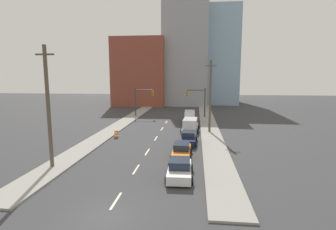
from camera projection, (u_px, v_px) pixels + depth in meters
name	position (u px, v px, depth m)	size (l,w,h in m)	color
ground_plane	(106.00, 217.00, 15.23)	(200.00, 200.00, 0.00)	#38383A
sidewalk_left	(142.00, 111.00, 60.29)	(2.77, 90.13, 0.15)	gray
sidewalk_right	(205.00, 112.00, 58.76)	(2.77, 90.13, 0.15)	gray
lane_stripe_at_2m	(116.00, 201.00, 17.19)	(0.16, 2.40, 0.01)	beige
lane_stripe_at_8m	(136.00, 169.00, 22.97)	(0.16, 2.40, 0.01)	beige
lane_stripe_at_13m	(147.00, 152.00, 28.17)	(0.16, 2.40, 0.01)	beige
lane_stripe_at_19m	(156.00, 138.00, 34.23)	(0.16, 2.40, 0.01)	beige
lane_stripe_at_26m	(162.00, 129.00, 40.43)	(0.16, 2.40, 0.01)	beige
lane_stripe_at_32m	(166.00, 122.00, 46.28)	(0.16, 2.40, 0.01)	beige
building_brick_left	(142.00, 72.00, 74.52)	(14.00, 16.00, 18.04)	brown
building_office_center	(186.00, 56.00, 76.45)	(12.00, 20.00, 27.85)	#99999E
building_glass_right	(214.00, 58.00, 79.57)	(13.00, 20.00, 27.09)	#8CADC6
traffic_signal_left	(141.00, 98.00, 51.70)	(3.78, 0.35, 5.76)	#38383D
traffic_signal_right	(199.00, 99.00, 50.49)	(3.78, 0.35, 5.76)	#38383D
utility_pole_left_near	(48.00, 107.00, 22.48)	(1.60, 0.32, 10.69)	brown
utility_pole_right_mid	(210.00, 96.00, 36.94)	(1.60, 0.32, 10.27)	brown
traffic_barrel	(116.00, 134.00, 34.80)	(0.56, 0.56, 0.95)	orange
sedan_white	(180.00, 169.00, 21.04)	(2.20, 4.44, 1.50)	silver
sedan_orange	(182.00, 151.00, 26.28)	(2.04, 4.57, 1.45)	orange
sedan_navy	(189.00, 138.00, 31.44)	(2.14, 4.81, 1.52)	#141E47
box_truck_gray	(190.00, 125.00, 38.67)	(2.69, 6.13, 1.86)	slate
box_truck_silver	(190.00, 117.00, 44.99)	(2.23, 5.60, 2.16)	#B2B2BC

